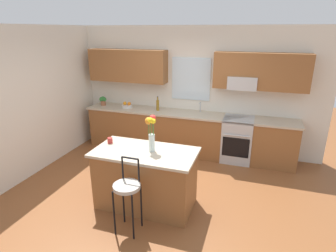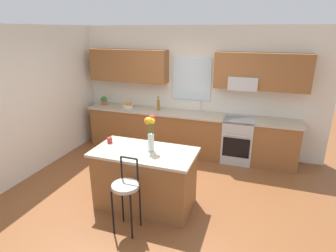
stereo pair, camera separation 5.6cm
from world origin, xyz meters
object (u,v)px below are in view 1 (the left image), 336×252
mug_ceramic (110,140)px  fruit_bowl_oranges (127,106)px  oven_range (237,139)px  bottle_olive_oil (158,105)px  potted_plant_small (103,100)px  kitchen_island (146,178)px  bar_stool_near (127,189)px  flower_vase (151,130)px

mug_ceramic → fruit_bowl_oranges: bearing=109.0°
oven_range → bottle_olive_oil: 1.85m
bottle_olive_oil → fruit_bowl_oranges: bearing=180.0°
fruit_bowl_oranges → potted_plant_small: (-0.62, 0.00, 0.08)m
oven_range → kitchen_island: same height
fruit_bowl_oranges → bottle_olive_oil: bottle_olive_oil is taller
bar_stool_near → mug_ceramic: (-0.64, 0.73, 0.33)m
bar_stool_near → fruit_bowl_oranges: (-1.32, 2.72, 0.33)m
kitchen_island → oven_range: bearing=60.4°
oven_range → fruit_bowl_oranges: (-2.50, 0.02, 0.51)m
kitchen_island → flower_vase: (0.09, 0.04, 0.78)m
bar_stool_near → fruit_bowl_oranges: size_ratio=4.34×
bar_stool_near → potted_plant_small: size_ratio=4.86×
oven_range → bar_stool_near: size_ratio=0.88×
flower_vase → oven_range: bearing=61.8°
bar_stool_near → mug_ceramic: size_ratio=11.58×
oven_range → mug_ceramic: 2.73m
kitchen_island → bar_stool_near: 0.64m
kitchen_island → bar_stool_near: bearing=-90.0°
mug_ceramic → fruit_bowl_oranges: size_ratio=0.37×
bar_stool_near → flower_vase: bearing=82.2°
mug_ceramic → bottle_olive_oil: (0.06, 2.00, 0.08)m
fruit_bowl_oranges → bottle_olive_oil: 0.75m
fruit_bowl_oranges → bar_stool_near: bearing=-64.1°
flower_vase → fruit_bowl_oranges: 2.51m
fruit_bowl_oranges → flower_vase: bearing=-55.6°
bar_stool_near → potted_plant_small: 3.37m
bar_stool_near → bottle_olive_oil: bottle_olive_oil is taller
oven_range → kitchen_island: size_ratio=0.60×
kitchen_island → bottle_olive_oil: size_ratio=4.90×
potted_plant_small → bottle_olive_oil: bearing=-0.1°
bar_stool_near → bottle_olive_oil: size_ratio=3.35×
oven_range → flower_vase: bearing=-118.2°
mug_ceramic → fruit_bowl_oranges: fruit_bowl_oranges is taller
bar_stool_near → flower_vase: flower_vase is taller
bar_stool_near → mug_ceramic: 1.02m
oven_range → fruit_bowl_oranges: 2.55m
flower_vase → mug_ceramic: 0.78m
fruit_bowl_oranges → potted_plant_small: potted_plant_small is taller
fruit_bowl_oranges → bottle_olive_oil: size_ratio=0.77×
flower_vase → bottle_olive_oil: 2.17m
kitchen_island → bottle_olive_oil: (-0.57, 2.10, 0.58)m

